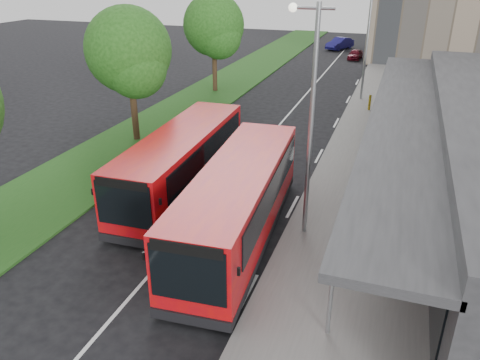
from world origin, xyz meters
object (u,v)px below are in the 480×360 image
(bus_second, at_px, (182,163))
(tree_far, at_px, (214,29))
(tree_mid, at_px, (129,56))
(bollard, at_px, (370,102))
(lamp_post_far, at_px, (367,34))
(litter_bin, at_px, (365,156))
(bus_main, at_px, (239,203))
(car_far, at_px, (340,43))
(car_near, at_px, (355,54))
(lamp_post_near, at_px, (309,112))

(bus_second, bearing_deg, tree_far, 105.44)
(tree_mid, bearing_deg, bollard, 40.02)
(lamp_post_far, height_order, bus_second, lamp_post_far)
(litter_bin, bearing_deg, bus_main, -113.76)
(car_far, bearing_deg, bus_main, -62.16)
(tree_mid, height_order, car_far, tree_mid)
(tree_far, distance_m, bus_second, 18.45)
(bus_main, distance_m, bus_second, 4.54)
(bus_main, relative_size, car_near, 3.31)
(litter_bin, relative_size, car_near, 0.26)
(bus_second, bearing_deg, tree_mid, 133.68)
(bollard, bearing_deg, tree_mid, -139.98)
(tree_mid, bearing_deg, litter_bin, 1.26)
(car_near, relative_size, car_far, 0.74)
(tree_far, bearing_deg, car_near, 63.45)
(lamp_post_far, relative_size, car_near, 2.62)
(lamp_post_near, distance_m, litter_bin, 8.58)
(tree_mid, relative_size, car_far, 1.79)
(lamp_post_far, relative_size, bus_main, 0.79)
(lamp_post_far, distance_m, bus_second, 19.41)
(tree_mid, relative_size, bus_second, 0.75)
(tree_far, relative_size, bollard, 7.18)
(lamp_post_far, bearing_deg, car_far, 101.81)
(litter_bin, height_order, car_far, car_far)
(tree_mid, xyz_separation_m, lamp_post_far, (11.13, 12.95, -0.02))
(car_far, bearing_deg, bus_second, -66.91)
(tree_mid, distance_m, lamp_post_far, 17.07)
(tree_mid, relative_size, bollard, 7.16)
(tree_far, height_order, lamp_post_near, lamp_post_near)
(lamp_post_near, height_order, car_near, lamp_post_near)
(tree_far, distance_m, car_far, 24.84)
(car_far, bearing_deg, lamp_post_far, -53.78)
(litter_bin, bearing_deg, tree_mid, -178.74)
(lamp_post_far, bearing_deg, bus_second, -107.31)
(tree_mid, bearing_deg, car_far, 79.86)
(lamp_post_far, bearing_deg, bus_main, -95.76)
(bus_second, xyz_separation_m, bollard, (6.60, 15.42, -0.75))
(car_near, distance_m, car_far, 6.42)
(lamp_post_near, height_order, bollard, lamp_post_near)
(bollard, bearing_deg, lamp_post_near, -93.04)
(tree_far, xyz_separation_m, bollard, (12.04, -1.89, -4.09))
(car_near, bearing_deg, lamp_post_far, -77.37)
(bus_second, relative_size, bollard, 9.58)
(lamp_post_far, bearing_deg, bollard, -72.17)
(tree_far, height_order, lamp_post_far, lamp_post_far)
(bus_main, bearing_deg, litter_bin, 62.41)
(car_near, bearing_deg, bollard, -75.85)
(car_near, bearing_deg, car_far, 117.78)
(lamp_post_far, height_order, bollard, lamp_post_far)
(tree_mid, distance_m, bollard, 16.24)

